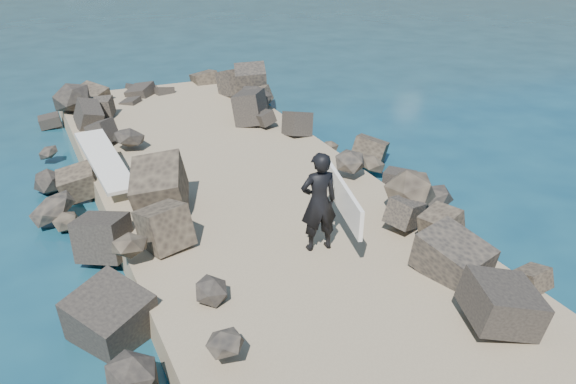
# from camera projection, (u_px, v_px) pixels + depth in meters

# --- Properties ---
(ground) EXTENTS (800.00, 800.00, 0.00)m
(ground) POSITION_uv_depth(u_px,v_px,m) (268.00, 240.00, 13.34)
(ground) COLOR #0F384C
(ground) RESTS_ON ground
(jetty) EXTENTS (6.00, 26.00, 0.60)m
(jetty) POSITION_uv_depth(u_px,v_px,m) (311.00, 273.00, 11.55)
(jetty) COLOR #8C7759
(jetty) RESTS_ON ground
(riprap_left) EXTENTS (2.60, 22.00, 1.00)m
(riprap_left) POSITION_uv_depth(u_px,v_px,m) (143.00, 286.00, 10.80)
(riprap_left) COLOR black
(riprap_left) RESTS_ON ground
(riprap_right) EXTENTS (2.60, 22.00, 1.00)m
(riprap_right) POSITION_uv_depth(u_px,v_px,m) (429.00, 222.00, 12.97)
(riprap_right) COLOR black
(riprap_right) RESTS_ON ground
(surfboard_resting) EXTENTS (0.93, 2.68, 0.09)m
(surfboard_resting) POSITION_uv_depth(u_px,v_px,m) (105.00, 165.00, 14.33)
(surfboard_resting) COLOR silver
(surfboard_resting) RESTS_ON riprap_left
(surfer_with_board) EXTENTS (1.07, 2.29, 1.87)m
(surfer_with_board) POSITION_uv_depth(u_px,v_px,m) (322.00, 201.00, 11.43)
(surfer_with_board) COLOR black
(surfer_with_board) RESTS_ON jetty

